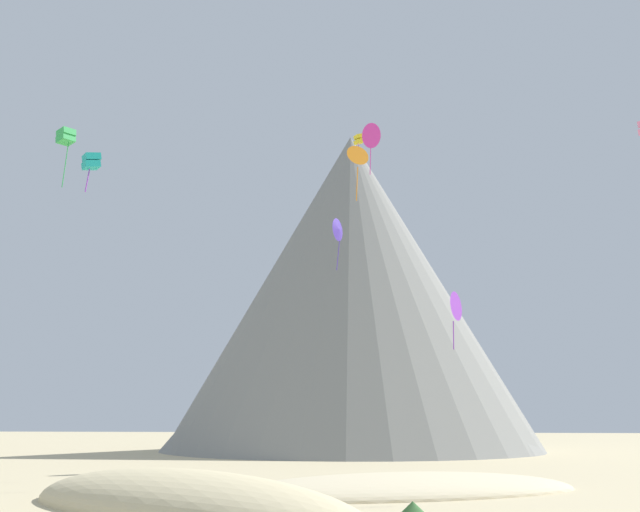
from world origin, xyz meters
The scene contains 11 objects.
dune_foreground_left centered at (-7.81, 11.45, 0.00)m, with size 25.52×8.85×4.35m, color beige.
dune_foreground_right centered at (3.70, 22.83, 0.00)m, with size 25.29×10.68×2.58m, color beige.
bush_near_left centered at (4.26, 11.42, 0.35)m, with size 1.48×1.48×0.69m, color #386633.
rock_massif centered at (-3.65, 82.75, 19.32)m, with size 69.89×69.89×46.54m.
kite_orange_high centered at (0.31, 33.04, 26.39)m, with size 2.13×1.62×4.89m.
kite_teal_mid centered at (-17.01, 18.90, 21.93)m, with size 1.50×1.49×2.77m.
kite_violet_low centered at (7.77, 28.50, 12.88)m, with size 1.24×2.13×4.33m.
kite_yellow_high centered at (-0.56, 51.13, 34.46)m, with size 1.30×1.27×3.10m.
kite_magenta_high centered at (1.00, 43.35, 31.98)m, with size 2.46×2.50×5.23m.
kite_green_high centered at (-26.27, 34.54, 29.76)m, with size 1.85×1.83×5.53m.
kite_indigo_mid centered at (-2.57, 47.74, 23.55)m, with size 1.16×2.35×5.42m.
Camera 1 is at (4.14, -30.38, 4.99)m, focal length 44.18 mm.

